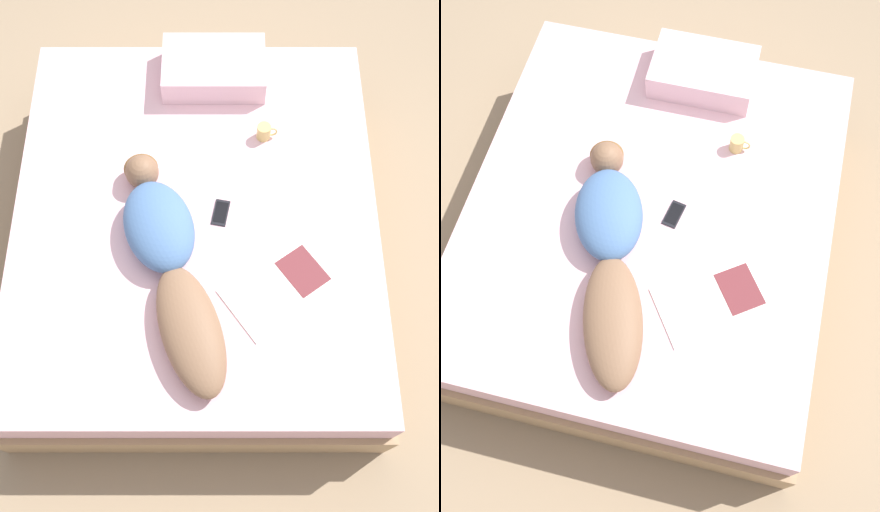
# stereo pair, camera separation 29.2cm
# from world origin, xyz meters

# --- Properties ---
(ground_plane) EXTENTS (12.00, 12.00, 0.00)m
(ground_plane) POSITION_xyz_m (0.00, 0.00, 0.00)
(ground_plane) COLOR #9E8466
(bed) EXTENTS (1.94, 2.28, 0.53)m
(bed) POSITION_xyz_m (0.00, 0.00, 0.26)
(bed) COLOR tan
(bed) RESTS_ON ground_plane
(person) EXTENTS (0.64, 1.33, 0.19)m
(person) POSITION_xyz_m (-0.12, -0.32, 0.62)
(person) COLOR brown
(person) RESTS_ON bed
(open_magazine) EXTENTS (0.63, 0.58, 0.01)m
(open_magazine) POSITION_xyz_m (0.43, -0.42, 0.53)
(open_magazine) COLOR silver
(open_magazine) RESTS_ON bed
(coffee_mug) EXTENTS (0.11, 0.08, 0.09)m
(coffee_mug) POSITION_xyz_m (0.37, 0.46, 0.57)
(coffee_mug) COLOR tan
(coffee_mug) RESTS_ON bed
(cell_phone) EXTENTS (0.10, 0.16, 0.01)m
(cell_phone) POSITION_xyz_m (0.13, -0.02, 0.53)
(cell_phone) COLOR black
(cell_phone) RESTS_ON bed
(pillow) EXTENTS (0.58, 0.39, 0.15)m
(pillow) POSITION_xyz_m (0.09, 0.88, 0.61)
(pillow) COLOR beige
(pillow) RESTS_ON bed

